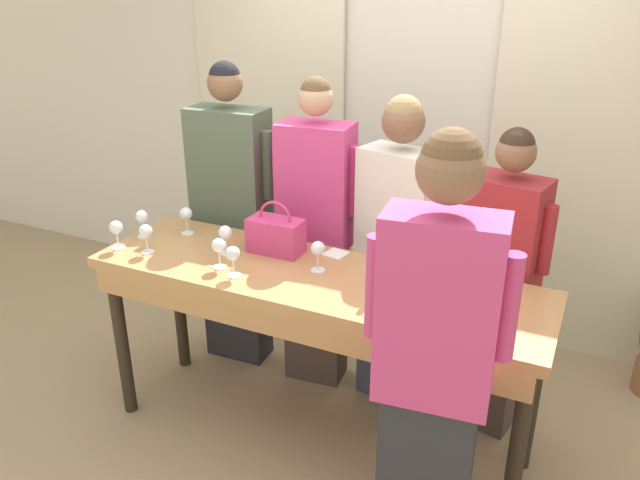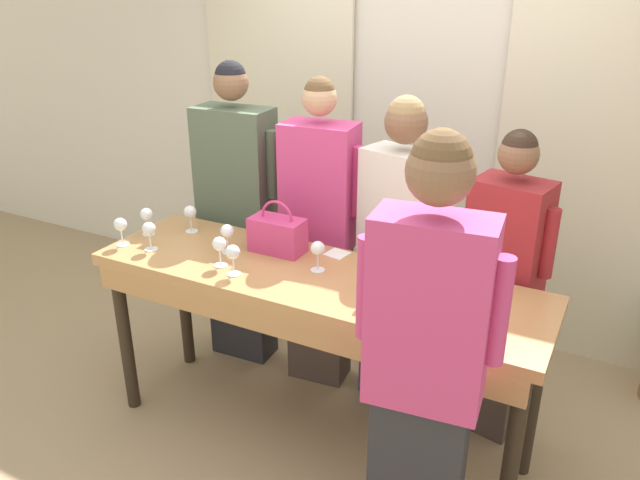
{
  "view_description": "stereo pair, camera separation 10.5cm",
  "coord_description": "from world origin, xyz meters",
  "views": [
    {
      "loc": [
        1.17,
        -2.39,
        2.28
      ],
      "look_at": [
        0.0,
        0.07,
        1.12
      ],
      "focal_mm": 35.0,
      "sensor_mm": 36.0,
      "label": 1
    },
    {
      "loc": [
        1.26,
        -2.35,
        2.28
      ],
      "look_at": [
        0.0,
        0.07,
        1.12
      ],
      "focal_mm": 35.0,
      "sensor_mm": 36.0,
      "label": 2
    }
  ],
  "objects": [
    {
      "name": "wine_glass_back_right",
      "position": [
        0.33,
        0.1,
        1.07
      ],
      "size": [
        0.07,
        0.07,
        0.15
      ],
      "color": "white",
      "rests_on": "tasting_bar"
    },
    {
      "name": "wine_glass_front_mid",
      "position": [
        -0.44,
        -0.13,
        1.07
      ],
      "size": [
        0.07,
        0.07,
        0.15
      ],
      "color": "white",
      "rests_on": "tasting_bar"
    },
    {
      "name": "curtain_panel_left",
      "position": [
        -1.07,
        1.47,
        1.34
      ],
      "size": [
        1.15,
        0.03,
        2.69
      ],
      "color": "beige",
      "rests_on": "ground_plane"
    },
    {
      "name": "tasting_bar",
      "position": [
        0.0,
        -0.02,
        0.85
      ],
      "size": [
        2.23,
        0.65,
        0.97
      ],
      "color": "#B27F4C",
      "rests_on": "ground_plane"
    },
    {
      "name": "wine_glass_back_mid",
      "position": [
        -0.88,
        -0.14,
        1.07
      ],
      "size": [
        0.07,
        0.07,
        0.15
      ],
      "color": "white",
      "rests_on": "tasting_bar"
    },
    {
      "name": "wine_glass_by_handbag",
      "position": [
        0.53,
        -0.19,
        1.07
      ],
      "size": [
        0.07,
        0.07,
        0.15
      ],
      "color": "white",
      "rests_on": "tasting_bar"
    },
    {
      "name": "curtain_panel_right",
      "position": [
        1.07,
        1.47,
        1.34
      ],
      "size": [
        1.15,
        0.03,
        2.69
      ],
      "color": "beige",
      "rests_on": "ground_plane"
    },
    {
      "name": "wine_glass_near_host",
      "position": [
        -1.03,
        0.01,
        1.07
      ],
      "size": [
        0.07,
        0.07,
        0.15
      ],
      "color": "white",
      "rests_on": "tasting_bar"
    },
    {
      "name": "napkin",
      "position": [
        0.0,
        0.25,
        0.97
      ],
      "size": [
        0.12,
        0.12,
        0.0
      ],
      "color": "white",
      "rests_on": "tasting_bar"
    },
    {
      "name": "wine_glass_center_left",
      "position": [
        -0.85,
        0.15,
        1.07
      ],
      "size": [
        0.07,
        0.07,
        0.15
      ],
      "color": "white",
      "rests_on": "tasting_bar"
    },
    {
      "name": "wine_glass_by_bottle",
      "position": [
        0.67,
        0.12,
        1.07
      ],
      "size": [
        0.07,
        0.07,
        0.15
      ],
      "color": "white",
      "rests_on": "tasting_bar"
    },
    {
      "name": "host_pouring",
      "position": [
        0.74,
        -0.55,
        0.98
      ],
      "size": [
        0.52,
        0.26,
        1.86
      ],
      "color": "#28282D",
      "rests_on": "ground_plane"
    },
    {
      "name": "guest_olive_jacket",
      "position": [
        -0.79,
        0.51,
        0.94
      ],
      "size": [
        0.56,
        0.26,
        1.85
      ],
      "color": "#28282D",
      "rests_on": "ground_plane"
    },
    {
      "name": "wine_glass_front_left",
      "position": [
        0.0,
        0.04,
        1.07
      ],
      "size": [
        0.07,
        0.07,
        0.15
      ],
      "color": "white",
      "rests_on": "tasting_bar"
    },
    {
      "name": "wall_back",
      "position": [
        0.0,
        1.54,
        1.4
      ],
      "size": [
        12.0,
        0.06,
        2.8
      ],
      "color": "silver",
      "rests_on": "ground_plane"
    },
    {
      "name": "guest_cream_sweater",
      "position": [
        0.24,
        0.51,
        0.91
      ],
      "size": [
        0.52,
        0.31,
        1.75
      ],
      "color": "#383D51",
      "rests_on": "ground_plane"
    },
    {
      "name": "guest_pink_top",
      "position": [
        -0.24,
        0.51,
        0.92
      ],
      "size": [
        0.51,
        0.28,
        1.8
      ],
      "color": "#473833",
      "rests_on": "ground_plane"
    },
    {
      "name": "guest_striped_shirt",
      "position": [
        0.78,
        0.51,
        0.84
      ],
      "size": [
        0.47,
        0.31,
        1.64
      ],
      "color": "#473833",
      "rests_on": "ground_plane"
    },
    {
      "name": "wine_glass_back_left",
      "position": [
        0.4,
        0.05,
        1.07
      ],
      "size": [
        0.07,
        0.07,
        0.15
      ],
      "color": "white",
      "rests_on": "tasting_bar"
    },
    {
      "name": "wine_glass_center_mid",
      "position": [
        -1.05,
        -0.16,
        1.07
      ],
      "size": [
        0.07,
        0.07,
        0.15
      ],
      "color": "white",
      "rests_on": "tasting_bar"
    },
    {
      "name": "wine_bottle",
      "position": [
        0.31,
        0.01,
        1.08
      ],
      "size": [
        0.07,
        0.07,
        0.31
      ],
      "color": "black",
      "rests_on": "tasting_bar"
    },
    {
      "name": "wine_glass_center_right",
      "position": [
        -0.51,
        0.02,
        1.07
      ],
      "size": [
        0.07,
        0.07,
        0.15
      ],
      "color": "white",
      "rests_on": "tasting_bar"
    },
    {
      "name": "wine_glass_front_right",
      "position": [
        -0.33,
        -0.18,
        1.07
      ],
      "size": [
        0.07,
        0.07,
        0.15
      ],
      "color": "white",
      "rests_on": "tasting_bar"
    },
    {
      "name": "ground_plane",
      "position": [
        0.0,
        0.0,
        0.0
      ],
      "size": [
        18.0,
        18.0,
        0.0
      ],
      "primitive_type": "plane",
      "color": "tan"
    },
    {
      "name": "handbag",
      "position": [
        -0.29,
        0.15,
        1.06
      ],
      "size": [
        0.28,
        0.15,
        0.28
      ],
      "color": "#C63870",
      "rests_on": "tasting_bar"
    }
  ]
}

